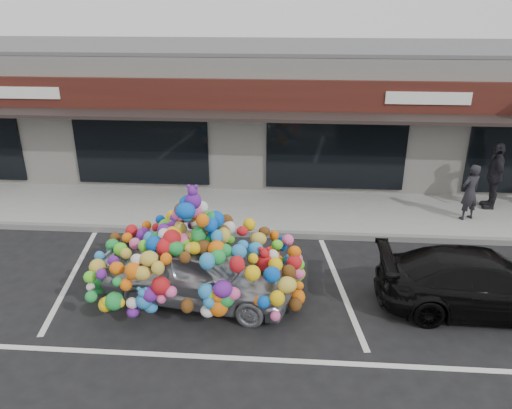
# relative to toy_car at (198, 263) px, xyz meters

# --- Properties ---
(ground) EXTENTS (90.00, 90.00, 0.00)m
(ground) POSITION_rel_toy_car_xyz_m (0.16, 0.47, -0.83)
(ground) COLOR black
(ground) RESTS_ON ground
(shop_building) EXTENTS (24.00, 7.20, 4.31)m
(shop_building) POSITION_rel_toy_car_xyz_m (0.16, 8.91, 1.33)
(shop_building) COLOR silver
(shop_building) RESTS_ON ground
(sidewalk) EXTENTS (26.00, 3.00, 0.15)m
(sidewalk) POSITION_rel_toy_car_xyz_m (0.16, 4.47, -0.76)
(sidewalk) COLOR gray
(sidewalk) RESTS_ON ground
(kerb) EXTENTS (26.00, 0.18, 0.16)m
(kerb) POSITION_rel_toy_car_xyz_m (0.16, 2.97, -0.76)
(kerb) COLOR slate
(kerb) RESTS_ON ground
(parking_stripe_left) EXTENTS (0.73, 4.37, 0.01)m
(parking_stripe_left) POSITION_rel_toy_car_xyz_m (-3.04, 0.67, -0.83)
(parking_stripe_left) COLOR silver
(parking_stripe_left) RESTS_ON ground
(parking_stripe_mid) EXTENTS (0.73, 4.37, 0.01)m
(parking_stripe_mid) POSITION_rel_toy_car_xyz_m (2.96, 0.67, -0.83)
(parking_stripe_mid) COLOR silver
(parking_stripe_mid) RESTS_ON ground
(lane_line) EXTENTS (14.00, 0.12, 0.01)m
(lane_line) POSITION_rel_toy_car_xyz_m (2.16, -1.83, -0.83)
(lane_line) COLOR silver
(lane_line) RESTS_ON ground
(toy_car) EXTENTS (2.87, 4.47, 2.45)m
(toy_car) POSITION_rel_toy_car_xyz_m (0.00, 0.00, 0.00)
(toy_car) COLOR #B0B8BB
(toy_car) RESTS_ON ground
(black_sedan) EXTENTS (1.76, 4.19, 1.21)m
(black_sedan) POSITION_rel_toy_car_xyz_m (5.69, 0.02, -0.23)
(black_sedan) COLOR black
(black_sedan) RESTS_ON ground
(pedestrian_a) EXTENTS (0.68, 0.59, 1.57)m
(pedestrian_a) POSITION_rel_toy_car_xyz_m (6.68, 4.18, 0.10)
(pedestrian_a) COLOR black
(pedestrian_a) RESTS_ON sidewalk
(pedestrian_c) EXTENTS (1.18, 0.59, 1.94)m
(pedestrian_c) POSITION_rel_toy_car_xyz_m (7.60, 5.07, 0.29)
(pedestrian_c) COLOR black
(pedestrian_c) RESTS_ON sidewalk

